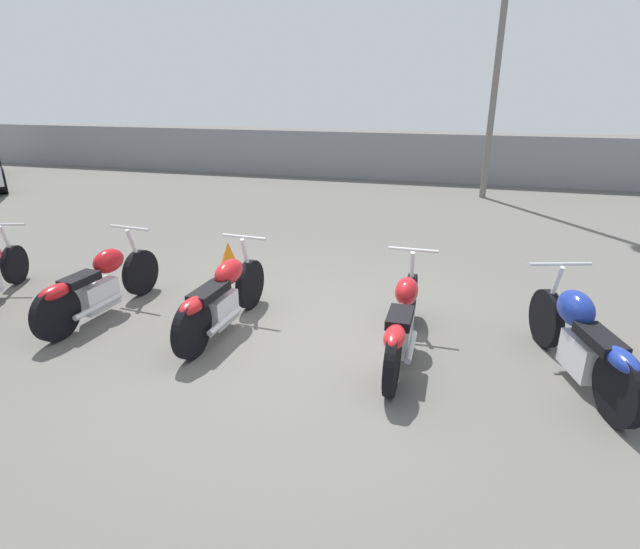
{
  "coord_description": "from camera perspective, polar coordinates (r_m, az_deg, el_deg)",
  "views": [
    {
      "loc": [
        1.45,
        -4.96,
        2.74
      ],
      "look_at": [
        0.0,
        0.38,
        0.65
      ],
      "focal_mm": 28.0,
      "sensor_mm": 36.0,
      "label": 1
    }
  ],
  "objects": [
    {
      "name": "ground_plane",
      "position": [
        5.85,
        -0.98,
        -7.24
      ],
      "size": [
        60.0,
        60.0,
        0.0
      ],
      "primitive_type": "plane",
      "color": "#5B5954"
    },
    {
      "name": "fence_back",
      "position": [
        15.79,
        10.07,
        13.0
      ],
      "size": [
        40.0,
        0.04,
        1.43
      ],
      "color": "gray",
      "rests_on": "ground_plane"
    },
    {
      "name": "motorcycle_slot_1",
      "position": [
        6.81,
        -23.95,
        -1.12
      ],
      "size": [
        0.63,
        2.08,
        1.0
      ],
      "rotation": [
        0.0,
        0.0,
        -0.09
      ],
      "color": "black",
      "rests_on": "ground_plane"
    },
    {
      "name": "motorcycle_slot_2",
      "position": [
        5.94,
        -11.17,
        -2.61
      ],
      "size": [
        0.59,
        2.02,
        1.01
      ],
      "rotation": [
        0.0,
        0.0,
        -0.07
      ],
      "color": "black",
      "rests_on": "ground_plane"
    },
    {
      "name": "motorcycle_slot_3",
      "position": [
        5.38,
        9.43,
        -5.32
      ],
      "size": [
        0.57,
        2.19,
        1.0
      ],
      "rotation": [
        0.0,
        0.0,
        -0.01
      ],
      "color": "black",
      "rests_on": "ground_plane"
    },
    {
      "name": "motorcycle_slot_4",
      "position": [
        5.48,
        27.72,
        -6.55
      ],
      "size": [
        0.83,
        1.99,
        1.02
      ],
      "rotation": [
        0.0,
        0.0,
        0.29
      ],
      "color": "black",
      "rests_on": "ground_plane"
    },
    {
      "name": "traffic_cone_near",
      "position": [
        8.15,
        -10.41,
        2.25
      ],
      "size": [
        0.31,
        0.31,
        0.42
      ],
      "color": "orange",
      "rests_on": "ground_plane"
    }
  ]
}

